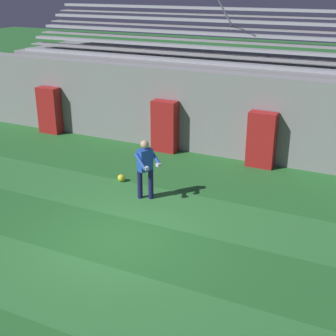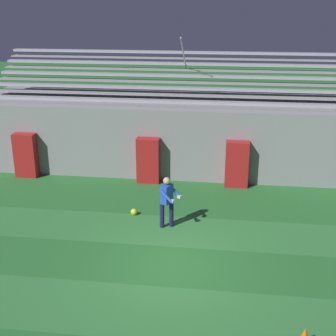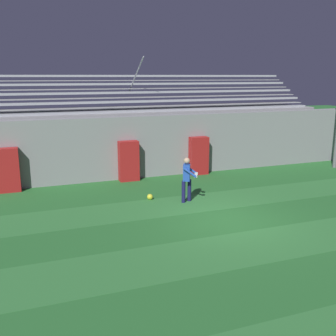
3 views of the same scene
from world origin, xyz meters
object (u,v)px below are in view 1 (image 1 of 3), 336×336
object	(u,v)px
padding_pillar_gate_right	(261,140)
padding_pillar_far_left	(50,110)
soccer_ball	(121,178)
goalkeeper	(145,166)
padding_pillar_gate_left	(165,126)

from	to	relation	value
padding_pillar_gate_right	padding_pillar_far_left	xyz separation A→B (m)	(-8.35, 0.00, 0.00)
soccer_ball	goalkeeper	bearing A→B (deg)	-30.39
padding_pillar_far_left	padding_pillar_gate_left	bearing A→B (deg)	0.00
padding_pillar_gate_left	soccer_ball	size ratio (longest dim) A/B	8.08
padding_pillar_gate_right	goalkeeper	bearing A→B (deg)	-120.41
padding_pillar_far_left	padding_pillar_gate_right	bearing A→B (deg)	0.00
goalkeeper	soccer_ball	size ratio (longest dim) A/B	7.59
padding_pillar_gate_left	goalkeeper	bearing A→B (deg)	-71.61
padding_pillar_gate_right	padding_pillar_far_left	world-z (taller)	same
padding_pillar_far_left	goalkeeper	size ratio (longest dim) A/B	1.06
padding_pillar_gate_right	soccer_ball	world-z (taller)	padding_pillar_gate_right
padding_pillar_far_left	goalkeeper	distance (m)	7.20
padding_pillar_gate_left	padding_pillar_far_left	size ratio (longest dim) A/B	1.00
padding_pillar_gate_left	padding_pillar_gate_right	size ratio (longest dim) A/B	1.00
padding_pillar_gate_left	soccer_ball	bearing A→B (deg)	-89.64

